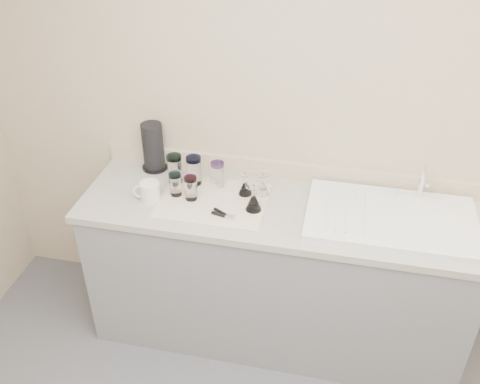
% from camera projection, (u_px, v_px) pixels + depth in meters
% --- Properties ---
extents(room_envelope, '(3.54, 3.50, 2.52)m').
position_uv_depth(room_envelope, '(218.00, 266.00, 1.38)').
color(room_envelope, '#4E4F53').
rests_on(room_envelope, ground).
extents(counter_unit, '(2.06, 0.62, 0.90)m').
position_uv_depth(counter_unit, '(276.00, 273.00, 2.97)').
color(counter_unit, slate).
rests_on(counter_unit, ground).
extents(sink_unit, '(0.82, 0.50, 0.22)m').
position_uv_depth(sink_unit, '(391.00, 218.00, 2.61)').
color(sink_unit, white).
rests_on(sink_unit, counter_unit).
extents(dish_towel, '(0.55, 0.42, 0.01)m').
position_uv_depth(dish_towel, '(213.00, 201.00, 2.76)').
color(dish_towel, white).
rests_on(dish_towel, counter_unit).
extents(tumbler_teal, '(0.08, 0.08, 0.16)m').
position_uv_depth(tumbler_teal, '(175.00, 168.00, 2.86)').
color(tumbler_teal, white).
rests_on(tumbler_teal, dish_towel).
extents(tumbler_cyan, '(0.08, 0.08, 0.16)m').
position_uv_depth(tumbler_cyan, '(194.00, 170.00, 2.85)').
color(tumbler_cyan, white).
rests_on(tumbler_cyan, dish_towel).
extents(tumbler_purple, '(0.07, 0.07, 0.14)m').
position_uv_depth(tumbler_purple, '(217.00, 174.00, 2.83)').
color(tumbler_purple, white).
rests_on(tumbler_purple, dish_towel).
extents(tumbler_magenta, '(0.06, 0.06, 0.13)m').
position_uv_depth(tumbler_magenta, '(175.00, 184.00, 2.77)').
color(tumbler_magenta, white).
rests_on(tumbler_magenta, dish_towel).
extents(tumbler_blue, '(0.07, 0.07, 0.13)m').
position_uv_depth(tumbler_blue, '(191.00, 188.00, 2.73)').
color(tumbler_blue, white).
rests_on(tumbler_blue, dish_towel).
extents(goblet_back_left, '(0.07, 0.07, 0.13)m').
position_uv_depth(goblet_back_left, '(245.00, 187.00, 2.78)').
color(goblet_back_left, white).
rests_on(goblet_back_left, dish_towel).
extents(goblet_back_right, '(0.07, 0.07, 0.13)m').
position_uv_depth(goblet_back_right, '(263.00, 187.00, 2.78)').
color(goblet_back_right, white).
rests_on(goblet_back_right, dish_towel).
extents(goblet_front_right, '(0.08, 0.08, 0.15)m').
position_uv_depth(goblet_front_right, '(254.00, 201.00, 2.66)').
color(goblet_front_right, white).
rests_on(goblet_front_right, dish_towel).
extents(can_opener, '(0.13, 0.08, 0.02)m').
position_uv_depth(can_opener, '(224.00, 215.00, 2.64)').
color(can_opener, silver).
rests_on(can_opener, dish_towel).
extents(white_mug, '(0.15, 0.12, 0.10)m').
position_uv_depth(white_mug, '(150.00, 192.00, 2.75)').
color(white_mug, silver).
rests_on(white_mug, counter_unit).
extents(paper_towel_roll, '(0.15, 0.15, 0.28)m').
position_uv_depth(paper_towel_roll, '(153.00, 147.00, 2.96)').
color(paper_towel_roll, black).
rests_on(paper_towel_roll, counter_unit).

